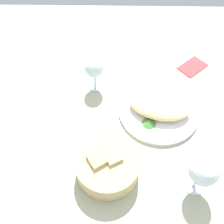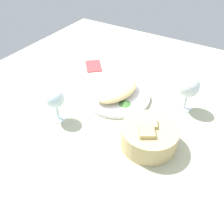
% 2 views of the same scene
% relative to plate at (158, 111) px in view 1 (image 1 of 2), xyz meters
% --- Properties ---
extents(ground_plane, '(1.40, 1.40, 0.02)m').
position_rel_plate_xyz_m(ground_plane, '(0.04, 0.04, -0.02)').
color(ground_plane, '#AAAD8E').
extents(plate, '(0.27, 0.27, 0.01)m').
position_rel_plate_xyz_m(plate, '(0.00, 0.00, 0.00)').
color(plate, silver).
rests_on(plate, ground_plane).
extents(omelette, '(0.22, 0.16, 0.04)m').
position_rel_plate_xyz_m(omelette, '(0.00, 0.00, 0.03)').
color(omelette, '#F2D38D').
rests_on(omelette, plate).
extents(lettuce_garnish, '(0.05, 0.05, 0.01)m').
position_rel_plate_xyz_m(lettuce_garnish, '(0.03, 0.06, 0.01)').
color(lettuce_garnish, '#4A843C').
rests_on(lettuce_garnish, plate).
extents(bread_basket, '(0.18, 0.18, 0.09)m').
position_rel_plate_xyz_m(bread_basket, '(0.17, 0.22, 0.03)').
color(bread_basket, tan).
rests_on(bread_basket, ground_plane).
extents(wine_glass_near, '(0.07, 0.07, 0.12)m').
position_rel_plate_xyz_m(wine_glass_near, '(0.22, -0.12, 0.08)').
color(wine_glass_near, silver).
rests_on(wine_glass_near, ground_plane).
extents(wine_glass_far, '(0.08, 0.08, 0.14)m').
position_rel_plate_xyz_m(wine_glass_far, '(-0.08, 0.25, 0.09)').
color(wine_glass_far, silver).
rests_on(wine_glass_far, ground_plane).
extents(folded_napkin, '(0.13, 0.13, 0.01)m').
position_rel_plate_xyz_m(folded_napkin, '(-0.16, -0.22, -0.00)').
color(folded_napkin, '#DE393D').
rests_on(folded_napkin, ground_plane).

